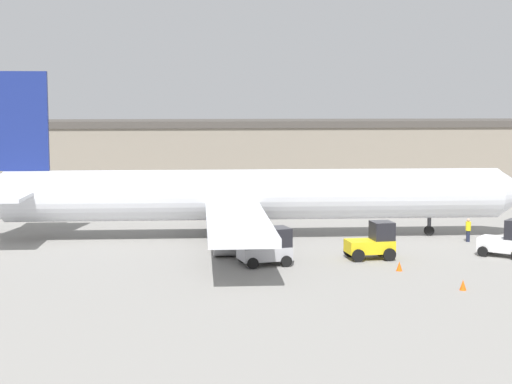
{
  "coord_description": "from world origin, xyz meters",
  "views": [
    {
      "loc": [
        -6.33,
        -55.31,
        9.36
      ],
      "look_at": [
        0.0,
        0.0,
        3.3
      ],
      "focal_mm": 55.0,
      "sensor_mm": 36.0,
      "label": 1
    }
  ],
  "objects_px": {
    "belt_loader_truck": "(268,247)",
    "pushback_tug": "(509,240)",
    "baggage_tug": "(373,242)",
    "safety_cone_far": "(463,285)",
    "airplane": "(241,195)",
    "ground_crew_worker": "(468,229)",
    "safety_cone_near": "(399,266)"
  },
  "relations": [
    {
      "from": "airplane",
      "to": "safety_cone_far",
      "type": "distance_m",
      "value": 20.18
    },
    {
      "from": "ground_crew_worker",
      "to": "safety_cone_far",
      "type": "distance_m",
      "value": 15.1
    },
    {
      "from": "airplane",
      "to": "ground_crew_worker",
      "type": "relative_size",
      "value": 25.66
    },
    {
      "from": "airplane",
      "to": "belt_loader_truck",
      "type": "height_order",
      "value": "airplane"
    },
    {
      "from": "baggage_tug",
      "to": "safety_cone_far",
      "type": "distance_m",
      "value": 9.07
    },
    {
      "from": "belt_loader_truck",
      "to": "safety_cone_near",
      "type": "bearing_deg",
      "value": -31.43
    },
    {
      "from": "airplane",
      "to": "baggage_tug",
      "type": "distance_m",
      "value": 11.61
    },
    {
      "from": "belt_loader_truck",
      "to": "safety_cone_near",
      "type": "height_order",
      "value": "belt_loader_truck"
    },
    {
      "from": "belt_loader_truck",
      "to": "pushback_tug",
      "type": "bearing_deg",
      "value": -8.67
    },
    {
      "from": "airplane",
      "to": "baggage_tug",
      "type": "height_order",
      "value": "airplane"
    },
    {
      "from": "baggage_tug",
      "to": "safety_cone_far",
      "type": "xyz_separation_m",
      "value": [
        2.38,
        -8.71,
        -0.78
      ]
    },
    {
      "from": "baggage_tug",
      "to": "pushback_tug",
      "type": "bearing_deg",
      "value": -6.33
    },
    {
      "from": "pushback_tug",
      "to": "safety_cone_near",
      "type": "xyz_separation_m",
      "value": [
        -8.05,
        -3.35,
        -0.79
      ]
    },
    {
      "from": "ground_crew_worker",
      "to": "safety_cone_near",
      "type": "xyz_separation_m",
      "value": [
        -7.63,
        -8.95,
        -0.6
      ]
    },
    {
      "from": "ground_crew_worker",
      "to": "safety_cone_far",
      "type": "bearing_deg",
      "value": 80.59
    },
    {
      "from": "airplane",
      "to": "ground_crew_worker",
      "type": "bearing_deg",
      "value": -10.22
    },
    {
      "from": "ground_crew_worker",
      "to": "pushback_tug",
      "type": "bearing_deg",
      "value": 107.33
    },
    {
      "from": "belt_loader_truck",
      "to": "baggage_tug",
      "type": "bearing_deg",
      "value": -2.21
    },
    {
      "from": "safety_cone_near",
      "to": "safety_cone_far",
      "type": "bearing_deg",
      "value": -69.68
    },
    {
      "from": "baggage_tug",
      "to": "pushback_tug",
      "type": "relative_size",
      "value": 0.89
    },
    {
      "from": "pushback_tug",
      "to": "safety_cone_near",
      "type": "height_order",
      "value": "pushback_tug"
    },
    {
      "from": "ground_crew_worker",
      "to": "belt_loader_truck",
      "type": "height_order",
      "value": "belt_loader_truck"
    },
    {
      "from": "baggage_tug",
      "to": "airplane",
      "type": "bearing_deg",
      "value": 126.49
    },
    {
      "from": "airplane",
      "to": "safety_cone_near",
      "type": "xyz_separation_m",
      "value": [
        7.92,
        -12.44,
        -2.8
      ]
    },
    {
      "from": "ground_crew_worker",
      "to": "pushback_tug",
      "type": "distance_m",
      "value": 5.62
    },
    {
      "from": "baggage_tug",
      "to": "safety_cone_near",
      "type": "xyz_separation_m",
      "value": [
        0.53,
        -3.72,
        -0.78
      ]
    },
    {
      "from": "safety_cone_near",
      "to": "airplane",
      "type": "bearing_deg",
      "value": 122.48
    },
    {
      "from": "airplane",
      "to": "baggage_tug",
      "type": "xyz_separation_m",
      "value": [
        7.39,
        -8.72,
        -2.02
      ]
    },
    {
      "from": "airplane",
      "to": "ground_crew_worker",
      "type": "height_order",
      "value": "airplane"
    },
    {
      "from": "baggage_tug",
      "to": "safety_cone_far",
      "type": "bearing_deg",
      "value": -78.54
    },
    {
      "from": "safety_cone_near",
      "to": "pushback_tug",
      "type": "bearing_deg",
      "value": 22.58
    },
    {
      "from": "airplane",
      "to": "safety_cone_far",
      "type": "height_order",
      "value": "airplane"
    }
  ]
}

